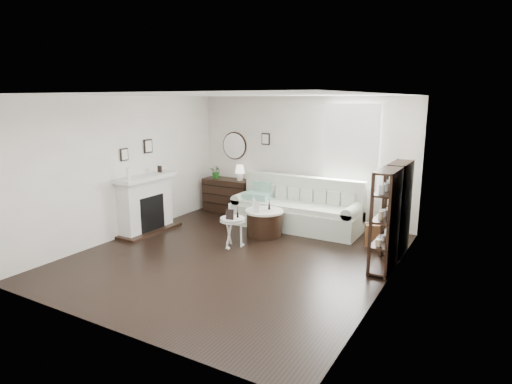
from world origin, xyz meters
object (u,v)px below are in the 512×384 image
Objects in this scene: dresser at (228,195)px; pedestal_table at (233,220)px; sofa at (297,211)px; drum_table at (264,223)px.

pedestal_table is (1.49, -2.10, 0.11)m from dresser.
sofa is 0.91m from drum_table.
drum_table is (-0.32, -0.85, -0.08)m from sofa.
sofa reaches higher than dresser.
dresser reaches higher than drum_table.
dresser is 2.14× the size of pedestal_table.
dresser is at bearing 168.95° from sofa.
sofa is 4.88× the size of pedestal_table.
sofa is at bearing 73.83° from pedestal_table.
dresser is (-1.98, 0.39, 0.05)m from sofa.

